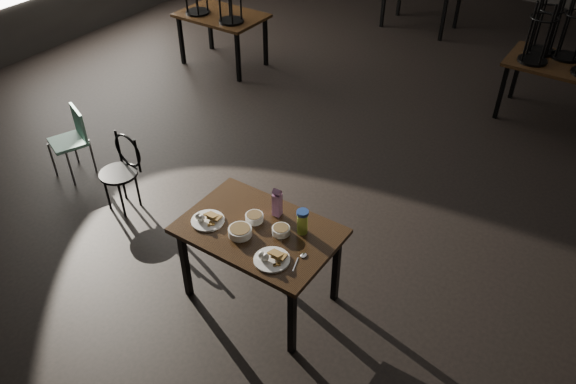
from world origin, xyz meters
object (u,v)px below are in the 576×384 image
Objects in this scene: juice_carton at (277,203)px; water_bottle at (302,221)px; bentwood_chair at (123,167)px; school_chair at (73,136)px; main_table at (259,237)px.

juice_carton is 0.28m from water_bottle.
school_chair is (-0.86, 0.10, -0.01)m from bentwood_chair.
main_table is 4.80× the size of juice_carton.
water_bottle reaches higher than school_chair.
main_table is at bearing 14.24° from school_chair.
juice_carton is 1.90m from bentwood_chair.
juice_carton reaches higher than school_chair.
juice_carton reaches higher than bentwood_chair.
main_table is at bearing -4.91° from bentwood_chair.
water_bottle is at bearing 28.32° from main_table.
bentwood_chair is (-1.85, 0.03, -0.40)m from juice_carton.
water_bottle reaches higher than bentwood_chair.
juice_carton is (0.02, 0.22, 0.19)m from main_table.
main_table is at bearing -151.68° from water_bottle.
school_chair is at bearing 172.48° from main_table.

